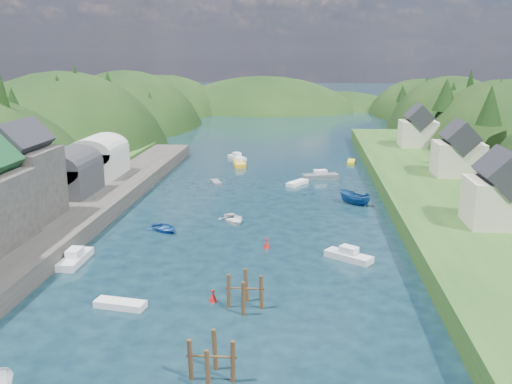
# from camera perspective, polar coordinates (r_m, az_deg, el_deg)

# --- Properties ---
(ground) EXTENTS (600.00, 600.00, 0.00)m
(ground) POSITION_cam_1_polar(r_m,az_deg,el_deg) (92.00, 1.20, 0.87)
(ground) COLOR black
(ground) RESTS_ON ground
(hillside_left) EXTENTS (44.00, 245.56, 52.00)m
(hillside_left) POSITION_cam_1_polar(r_m,az_deg,el_deg) (128.52, -18.46, 0.24)
(hillside_left) COLOR black
(hillside_left) RESTS_ON ground
(hillside_right) EXTENTS (36.00, 245.56, 48.00)m
(hillside_right) POSITION_cam_1_polar(r_m,az_deg,el_deg) (124.15, 23.23, -0.35)
(hillside_right) COLOR black
(hillside_right) RESTS_ON ground
(far_hills) EXTENTS (103.00, 68.00, 44.00)m
(far_hills) POSITION_cam_1_polar(r_m,az_deg,el_deg) (215.80, 3.75, 5.48)
(far_hills) COLOR black
(far_hills) RESTS_ON ground
(hill_trees) EXTENTS (91.20, 148.90, 12.79)m
(hill_trees) POSITION_cam_1_polar(r_m,az_deg,el_deg) (104.46, 1.59, 8.60)
(hill_trees) COLOR black
(hill_trees) RESTS_ON ground
(quay_left) EXTENTS (12.00, 110.00, 2.00)m
(quay_left) POSITION_cam_1_polar(r_m,az_deg,el_deg) (69.42, -20.81, -3.57)
(quay_left) COLOR #2D2B28
(quay_left) RESTS_ON ground
(boat_sheds) EXTENTS (7.00, 21.00, 7.50)m
(boat_sheds) POSITION_cam_1_polar(r_m,az_deg,el_deg) (86.09, -16.86, 2.95)
(boat_sheds) COLOR #2D2D30
(boat_sheds) RESTS_ON quay_left
(terrace_right) EXTENTS (16.00, 120.00, 2.40)m
(terrace_right) POSITION_cam_1_polar(r_m,az_deg,el_deg) (83.99, 18.00, -0.25)
(terrace_right) COLOR #234719
(terrace_right) RESTS_ON ground
(right_bank_cottages) EXTENTS (9.00, 59.24, 8.41)m
(right_bank_cottages) POSITION_cam_1_polar(r_m,az_deg,el_deg) (91.71, 18.92, 3.80)
(right_bank_cottages) COLOR beige
(right_bank_cottages) RESTS_ON terrace_right
(piling_cluster_near) EXTENTS (3.30, 3.07, 3.53)m
(piling_cluster_near) POSITION_cam_1_polar(r_m,az_deg,el_deg) (38.39, -4.45, -16.80)
(piling_cluster_near) COLOR #382314
(piling_cluster_near) RESTS_ON ground
(piling_cluster_far) EXTENTS (3.27, 3.05, 3.49)m
(piling_cluster_far) POSITION_cam_1_polar(r_m,az_deg,el_deg) (47.91, -1.11, -10.23)
(piling_cluster_far) COLOR #382314
(piling_cluster_far) RESTS_ON ground
(channel_buoy_near) EXTENTS (0.70, 0.70, 1.10)m
(channel_buoy_near) POSITION_cam_1_polar(r_m,az_deg,el_deg) (49.46, -4.32, -10.36)
(channel_buoy_near) COLOR #B00F0E
(channel_buoy_near) RESTS_ON ground
(channel_buoy_far) EXTENTS (0.70, 0.70, 1.10)m
(channel_buoy_far) POSITION_cam_1_polar(r_m,az_deg,el_deg) (62.02, 1.08, -5.19)
(channel_buoy_far) COLOR #B00F0E
(channel_buoy_far) RESTS_ON ground
(moored_boats) EXTENTS (33.45, 87.43, 2.10)m
(moored_boats) POSITION_cam_1_polar(r_m,az_deg,el_deg) (66.22, -1.60, -3.83)
(moored_boats) COLOR navy
(moored_boats) RESTS_ON ground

